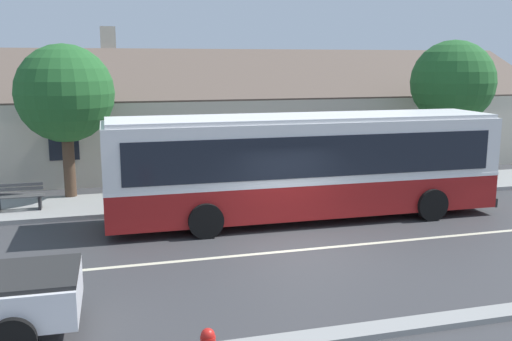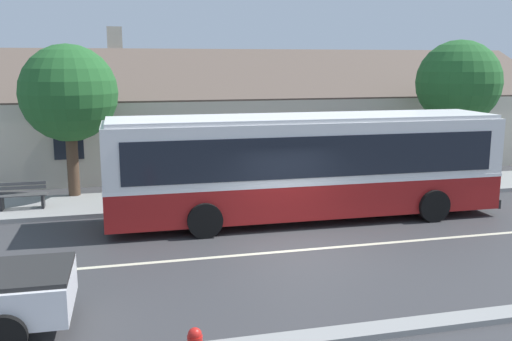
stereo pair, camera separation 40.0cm
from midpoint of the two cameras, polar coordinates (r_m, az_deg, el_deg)
The scene contains 11 objects.
ground_plane at distance 15.11m, azimuth 4.04°, elevation -7.92°, with size 300.00×300.00×0.00m, color #38383A.
sidewalk_far at distance 20.62m, azimuth -1.55°, elevation -2.56°, with size 60.00×3.00×0.15m, color gray.
curb_near at distance 11.06m, azimuth 12.61°, elevation -15.10°, with size 60.00×0.50×0.12m, color gray.
lane_divider_stripe at distance 15.11m, azimuth 4.04°, elevation -7.90°, with size 60.00×0.16×0.01m, color beige.
community_building at distance 28.88m, azimuth -0.15°, elevation 4.72°, with size 26.65×10.00×6.48m.
transit_bus at distance 17.68m, azimuth 4.26°, elevation 0.67°, with size 12.22×2.89×3.24m.
bench_by_building at distance 19.83m, azimuth -23.19°, elevation -2.55°, with size 1.57×0.51×0.94m.
bench_down_street at distance 19.93m, azimuth -10.39°, elevation -1.76°, with size 1.65×0.51×0.94m.
street_tree_primary at distance 24.79m, azimuth 18.64°, elevation 8.31°, with size 3.41×3.41×5.73m.
street_tree_secondary at distance 20.89m, azimuth -19.11°, elevation 7.23°, with size 3.37×3.37×5.47m.
bus_stop_sign at distance 22.18m, azimuth 16.97°, elevation 2.04°, with size 0.36×0.07×2.40m.
Camera 1 is at (-5.04, -13.41, 4.85)m, focal length 40.00 mm.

